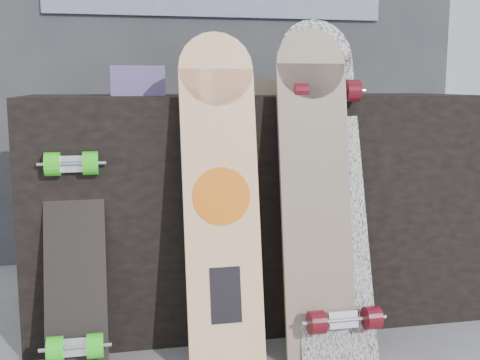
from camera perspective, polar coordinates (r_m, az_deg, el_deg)
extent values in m
cube|color=black|center=(2.23, 1.38, -2.27)|extent=(1.60, 0.60, 0.80)
cube|color=#333338|center=(3.03, -2.38, 14.02)|extent=(2.40, 0.20, 2.20)
cube|color=#493B78|center=(2.11, -9.72, 9.25)|extent=(0.18, 0.12, 0.10)
cube|color=#493B78|center=(2.26, 8.05, 9.53)|extent=(0.14, 0.14, 0.12)
cube|color=#D1B78C|center=(2.20, 1.36, 8.84)|extent=(0.22, 0.10, 0.06)
cube|color=#F5E6A5|center=(1.77, -1.71, -3.87)|extent=(0.23, 0.21, 0.89)
cylinder|color=#F5E6A5|center=(1.82, -2.32, 10.45)|extent=(0.23, 0.06, 0.22)
cylinder|color=orange|center=(1.77, -1.76, -1.53)|extent=(0.17, 0.04, 0.17)
cube|color=black|center=(1.78, -1.35, -10.86)|extent=(0.09, 0.04, 0.16)
cube|color=#D3B390|center=(1.85, 7.25, -3.13)|extent=(0.22, 0.18, 0.90)
cylinder|color=#D3B390|center=(1.89, 6.69, 10.87)|extent=(0.22, 0.05, 0.22)
cube|color=white|center=(1.91, 8.33, -2.32)|extent=(0.24, 0.30, 0.94)
cylinder|color=white|center=(2.01, 7.20, 11.62)|extent=(0.24, 0.09, 0.24)
cube|color=silver|center=(1.87, 9.66, -12.91)|extent=(0.09, 0.04, 0.06)
cylinder|color=#5A0C16|center=(1.82, 7.28, -13.25)|extent=(0.05, 0.07, 0.07)
cylinder|color=#5A0C16|center=(1.88, 12.39, -12.63)|extent=(0.05, 0.07, 0.07)
cube|color=silver|center=(1.93, 7.92, 8.22)|extent=(0.09, 0.04, 0.06)
cylinder|color=#5A0C16|center=(1.88, 5.61, 8.42)|extent=(0.05, 0.07, 0.07)
cylinder|color=#5A0C16|center=(1.94, 10.55, 8.33)|extent=(0.05, 0.07, 0.07)
cube|color=black|center=(1.85, -15.37, -6.83)|extent=(0.18, 0.26, 0.69)
cylinder|color=black|center=(1.91, -15.59, 4.08)|extent=(0.18, 0.07, 0.17)
cube|color=silver|center=(1.81, -15.29, -15.02)|extent=(0.09, 0.05, 0.06)
cylinder|color=#33E920|center=(1.79, -17.11, -15.09)|extent=(0.04, 0.07, 0.07)
cylinder|color=#33E920|center=(1.79, -13.56, -15.03)|extent=(0.04, 0.07, 0.07)
cube|color=silver|center=(1.85, -15.62, 1.37)|extent=(0.09, 0.05, 0.06)
cylinder|color=#33E920|center=(1.83, -17.34, 1.45)|extent=(0.04, 0.07, 0.07)
cylinder|color=#33E920|center=(1.83, -13.99, 1.56)|extent=(0.04, 0.07, 0.07)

